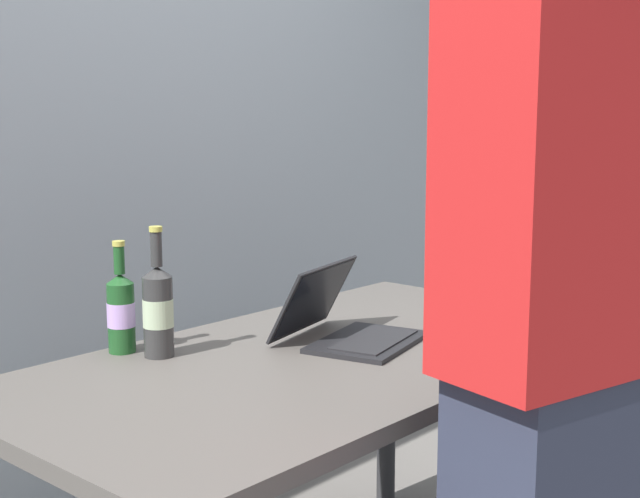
{
  "coord_description": "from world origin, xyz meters",
  "views": [
    {
      "loc": [
        -1.52,
        -1.35,
        1.32
      ],
      "look_at": [
        -0.0,
        0.0,
        0.99
      ],
      "focal_mm": 49.74,
      "sensor_mm": 36.0,
      "label": 1
    }
  ],
  "objects_px": {
    "laptop": "(347,324)",
    "beer_bottle_dark": "(121,311)",
    "beer_bottle_brown": "(158,309)",
    "person_figure": "(561,364)"
  },
  "relations": [
    {
      "from": "laptop",
      "to": "beer_bottle_brown",
      "type": "xyz_separation_m",
      "value": [
        -0.39,
        0.24,
        0.07
      ]
    },
    {
      "from": "laptop",
      "to": "beer_bottle_brown",
      "type": "height_order",
      "value": "beer_bottle_brown"
    },
    {
      "from": "laptop",
      "to": "person_figure",
      "type": "relative_size",
      "value": 0.21
    },
    {
      "from": "laptop",
      "to": "beer_bottle_brown",
      "type": "relative_size",
      "value": 1.2
    },
    {
      "from": "beer_bottle_dark",
      "to": "person_figure",
      "type": "height_order",
      "value": "person_figure"
    },
    {
      "from": "beer_bottle_dark",
      "to": "person_figure",
      "type": "distance_m",
      "value": 1.04
    },
    {
      "from": "laptop",
      "to": "beer_bottle_dark",
      "type": "xyz_separation_m",
      "value": [
        -0.43,
        0.34,
        0.06
      ]
    },
    {
      "from": "laptop",
      "to": "beer_bottle_dark",
      "type": "height_order",
      "value": "beer_bottle_dark"
    },
    {
      "from": "beer_bottle_dark",
      "to": "beer_bottle_brown",
      "type": "distance_m",
      "value": 0.1
    },
    {
      "from": "laptop",
      "to": "beer_bottle_dark",
      "type": "bearing_deg",
      "value": 141.49
    }
  ]
}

